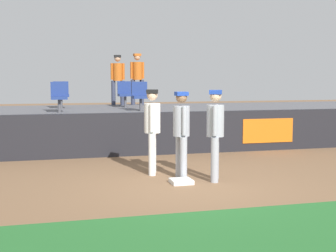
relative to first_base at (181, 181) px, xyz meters
name	(u,v)px	position (x,y,z in m)	size (l,w,h in m)	color
ground_plane	(189,184)	(0.12, -0.09, -0.04)	(60.00, 60.00, 0.00)	brown
grass_foreground_strip	(265,240)	(0.12, -3.28, -0.04)	(18.00, 2.80, 0.01)	#26662B
first_base	(181,181)	(0.00, 0.00, 0.00)	(0.40, 0.40, 0.08)	white
player_fielder_home	(153,125)	(-0.33, 1.02, 0.98)	(0.44, 0.52, 1.76)	white
player_runner_visitor	(181,128)	(0.13, 0.46, 0.96)	(0.33, 0.48, 1.73)	#9EA3AD
player_coach_visitor	(215,129)	(0.70, 0.07, 0.98)	(0.44, 0.47, 1.77)	#9EA3AD
field_wall	(150,134)	(0.14, 3.43, 0.51)	(18.00, 0.26, 1.11)	black
bleacher_platform	(132,125)	(0.12, 6.00, 0.49)	(18.00, 4.80, 1.06)	#59595E
seat_back_center	(125,93)	(0.03, 6.67, 1.49)	(0.44, 0.44, 0.84)	#4C4C51
seat_front_left	(59,95)	(-2.10, 4.87, 1.49)	(0.44, 0.44, 0.84)	#4C4C51
seat_back_left	(61,93)	(-1.99, 6.67, 1.49)	(0.47, 0.44, 0.84)	#4C4C51
seat_front_center	(140,94)	(0.18, 4.87, 1.49)	(0.46, 0.44, 0.84)	#4C4C51
spectator_hooded	(118,76)	(-0.03, 7.78, 2.02)	(0.49, 0.36, 1.74)	#33384C
spectator_capped	(137,75)	(0.68, 7.90, 2.06)	(0.50, 0.36, 1.80)	#33384C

